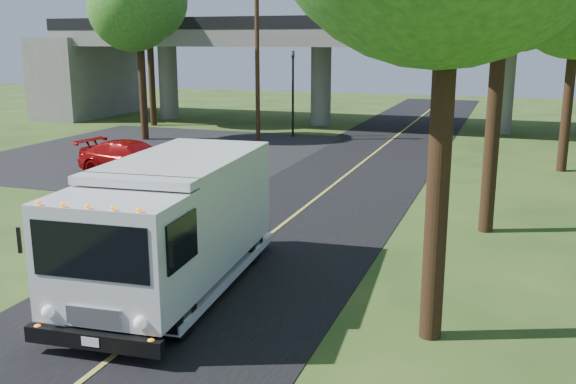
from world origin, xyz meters
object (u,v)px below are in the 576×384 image
at_px(utility_pole, 257,62).
at_px(step_van, 173,222).
at_px(tree_left_far, 150,15).
at_px(traffic_signal, 293,84).
at_px(red_sedan, 133,159).
at_px(pedestrian, 169,172).
at_px(tree_left_lot, 140,2).

relative_size(utility_pole, step_van, 1.18).
xyz_separation_m(tree_left_far, step_van, (16.27, -26.36, -5.76)).
distance_m(traffic_signal, red_sedan, 13.88).
bearing_deg(traffic_signal, step_van, -77.42).
bearing_deg(step_van, pedestrian, 115.82).
bearing_deg(pedestrian, step_van, 150.82).
distance_m(traffic_signal, tree_left_lot, 10.01).
relative_size(traffic_signal, utility_pole, 0.58).
bearing_deg(step_van, utility_pole, 102.55).
bearing_deg(pedestrian, tree_left_lot, -24.63).
xyz_separation_m(traffic_signal, red_sedan, (-2.83, -13.37, -2.44)).
bearing_deg(red_sedan, tree_left_far, 36.26).
xyz_separation_m(tree_left_far, red_sedan, (7.96, -15.21, -6.69)).
relative_size(traffic_signal, red_sedan, 1.00).
height_order(tree_left_lot, red_sedan, tree_left_lot).
bearing_deg(utility_pole, step_van, -72.80).
distance_m(traffic_signal, utility_pole, 2.86).
xyz_separation_m(traffic_signal, tree_left_far, (-10.79, 1.84, 4.25)).
height_order(traffic_signal, utility_pole, utility_pole).
distance_m(utility_pole, pedestrian, 14.29).
bearing_deg(red_sedan, step_van, -134.72).
xyz_separation_m(step_van, red_sedan, (-8.31, 11.16, -0.94)).
relative_size(traffic_signal, pedestrian, 3.12).
bearing_deg(utility_pole, tree_left_lot, -161.03).
bearing_deg(red_sedan, tree_left_lot, 36.94).
xyz_separation_m(utility_pole, step_van, (6.97, -22.53, -2.90)).
xyz_separation_m(step_van, pedestrian, (-5.21, 8.86, -0.86)).
bearing_deg(tree_left_lot, step_van, -56.91).
distance_m(utility_pole, tree_left_far, 10.45).
distance_m(utility_pole, step_van, 23.76).
height_order(tree_left_far, pedestrian, tree_left_far).
xyz_separation_m(utility_pole, red_sedan, (-1.33, -11.37, -3.84)).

